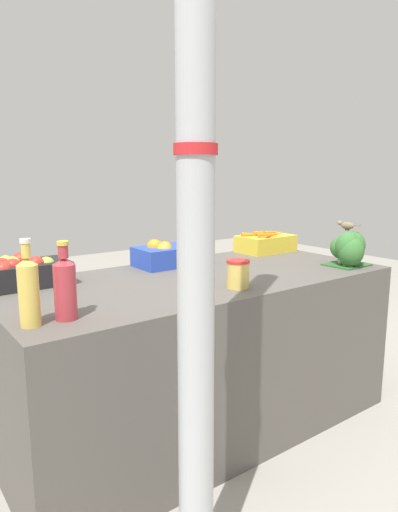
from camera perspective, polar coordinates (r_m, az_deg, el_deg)
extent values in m
plane|color=gray|center=(2.54, 0.00, -20.10)|extent=(10.00, 10.00, 0.00)
cube|color=#56514C|center=(2.36, 0.00, -11.85)|extent=(1.93, 0.88, 0.79)
cylinder|color=#B7BABF|center=(1.23, -0.42, 8.87)|extent=(0.11, 0.11, 2.51)
cylinder|color=red|center=(1.24, -0.42, 13.21)|extent=(0.12, 0.12, 0.03)
cube|color=black|center=(2.19, -20.61, -2.12)|extent=(0.35, 0.22, 0.11)
sphere|color=red|center=(2.09, -23.30, -1.67)|extent=(0.07, 0.07, 0.07)
sphere|color=red|center=(2.15, -23.40, -1.24)|extent=(0.08, 0.08, 0.08)
sphere|color=red|center=(2.12, -23.11, -1.54)|extent=(0.07, 0.07, 0.07)
sphere|color=red|center=(2.15, -19.68, -0.94)|extent=(0.07, 0.07, 0.07)
sphere|color=#9EBC42|center=(2.24, -21.15, -0.79)|extent=(0.08, 0.08, 0.08)
sphere|color=#9EBC42|center=(2.20, -22.26, -0.91)|extent=(0.07, 0.07, 0.07)
sphere|color=red|center=(2.13, -22.28, -1.22)|extent=(0.07, 0.07, 0.07)
sphere|color=#9EBC42|center=(2.17, -18.52, -1.07)|extent=(0.08, 0.08, 0.08)
sphere|color=#9EBC42|center=(2.21, -23.02, -0.78)|extent=(0.07, 0.07, 0.07)
sphere|color=red|center=(2.24, -21.40, -0.54)|extent=(0.08, 0.08, 0.08)
sphere|color=red|center=(2.16, -19.92, -0.87)|extent=(0.06, 0.06, 0.06)
cube|color=#2847B7|center=(2.49, -3.86, 0.00)|extent=(0.35, 0.22, 0.11)
sphere|color=orange|center=(2.48, -1.67, 1.05)|extent=(0.07, 0.07, 0.07)
sphere|color=orange|center=(2.47, -5.58, 1.10)|extent=(0.09, 0.09, 0.09)
sphere|color=orange|center=(2.47, -1.54, 1.14)|extent=(0.07, 0.07, 0.07)
sphere|color=orange|center=(2.44, -4.36, 0.72)|extent=(0.08, 0.08, 0.08)
sphere|color=orange|center=(2.52, -5.24, 1.10)|extent=(0.07, 0.07, 0.07)
sphere|color=orange|center=(2.45, -4.26, 0.95)|extent=(0.08, 0.08, 0.08)
cube|color=gold|center=(2.94, 8.31, 1.55)|extent=(0.35, 0.22, 0.11)
cone|color=orange|center=(2.88, 9.42, 2.70)|extent=(0.17, 0.04, 0.03)
cone|color=orange|center=(2.92, 9.26, 2.95)|extent=(0.15, 0.04, 0.03)
cone|color=orange|center=(2.86, 8.80, 2.70)|extent=(0.16, 0.07, 0.03)
cone|color=orange|center=(2.95, 7.97, 2.94)|extent=(0.17, 0.04, 0.03)
cone|color=orange|center=(2.90, 6.71, 2.70)|extent=(0.15, 0.08, 0.03)
cone|color=orange|center=(2.95, 7.94, 2.99)|extent=(0.16, 0.03, 0.02)
cube|color=#2D602D|center=(2.62, 17.96, -1.03)|extent=(0.22, 0.18, 0.01)
ellipsoid|color=#387033|center=(2.61, 17.44, 1.02)|extent=(0.13, 0.13, 0.13)
cylinder|color=#B2C693|center=(2.63, 17.35, -0.62)|extent=(0.03, 0.03, 0.02)
ellipsoid|color=#387033|center=(2.55, 18.10, 1.15)|extent=(0.13, 0.13, 0.16)
cylinder|color=#B2C693|center=(2.57, 17.98, -0.89)|extent=(0.03, 0.03, 0.02)
ellipsoid|color=#387033|center=(2.61, 18.76, 1.27)|extent=(0.12, 0.12, 0.15)
cylinder|color=#B2C693|center=(2.63, 18.65, -0.69)|extent=(0.03, 0.03, 0.02)
ellipsoid|color=#387033|center=(2.55, 18.45, 0.57)|extent=(0.14, 0.14, 0.16)
cylinder|color=#B2C693|center=(2.56, 18.36, -0.96)|extent=(0.03, 0.03, 0.02)
cylinder|color=gold|center=(1.60, -20.48, -4.69)|extent=(0.07, 0.07, 0.21)
cone|color=gold|center=(1.58, -20.75, -0.63)|extent=(0.07, 0.07, 0.02)
cylinder|color=gold|center=(1.57, -20.83, 0.66)|extent=(0.03, 0.03, 0.05)
cylinder|color=silver|center=(1.57, -20.91, 1.78)|extent=(0.04, 0.04, 0.01)
cylinder|color=#B2333D|center=(1.64, -16.37, -4.35)|extent=(0.08, 0.08, 0.19)
cone|color=#B2333D|center=(1.61, -16.57, -0.64)|extent=(0.08, 0.08, 0.02)
cylinder|color=#B2333D|center=(1.61, -16.63, 0.52)|extent=(0.03, 0.03, 0.04)
cylinder|color=gold|center=(1.60, -16.69, 1.55)|extent=(0.04, 0.04, 0.01)
cylinder|color=#DBBC56|center=(2.01, 4.84, -2.43)|extent=(0.10, 0.10, 0.11)
cylinder|color=red|center=(2.00, 4.87, -0.68)|extent=(0.10, 0.10, 0.01)
cube|color=#4C3D2D|center=(2.60, 18.04, 3.13)|extent=(0.02, 0.02, 0.01)
ellipsoid|color=#7A664C|center=(2.60, 18.06, 3.63)|extent=(0.05, 0.08, 0.04)
sphere|color=#897556|center=(2.62, 17.21, 3.98)|extent=(0.03, 0.03, 0.03)
cone|color=#4C3D28|center=(2.62, 16.97, 4.00)|extent=(0.01, 0.02, 0.01)
cube|color=#7A664C|center=(2.58, 19.19, 3.61)|extent=(0.03, 0.04, 0.01)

